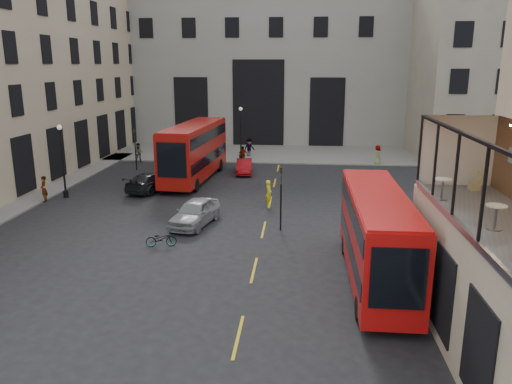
# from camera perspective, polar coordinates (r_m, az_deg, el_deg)

# --- Properties ---
(ground) EXTENTS (140.00, 140.00, 0.00)m
(ground) POSITION_cam_1_polar(r_m,az_deg,el_deg) (18.54, 4.36, -16.46)
(ground) COLOR black
(ground) RESTS_ON ground
(host_frontage) EXTENTS (3.00, 11.00, 4.50)m
(host_frontage) POSITION_cam_1_polar(r_m,az_deg,el_deg) (18.63, 25.24, -9.96)
(host_frontage) COLOR beige
(host_frontage) RESTS_ON ground
(cafe_floor) EXTENTS (3.00, 10.00, 0.10)m
(cafe_floor) POSITION_cam_1_polar(r_m,az_deg,el_deg) (17.86, 26.03, -3.19)
(cafe_floor) COLOR slate
(cafe_floor) RESTS_ON host_frontage
(gateway) EXTENTS (35.00, 10.60, 18.00)m
(gateway) POSITION_cam_1_polar(r_m,az_deg,el_deg) (64.11, 0.67, 14.33)
(gateway) COLOR #99978F
(gateway) RESTS_ON ground
(building_right) EXTENTS (16.60, 18.60, 20.00)m
(building_right) POSITION_cam_1_polar(r_m,az_deg,el_deg) (59.33, 25.61, 13.93)
(building_right) COLOR #A59D85
(building_right) RESTS_ON ground
(pavement_far) EXTENTS (40.00, 12.00, 0.12)m
(pavement_far) POSITION_cam_1_polar(r_m,az_deg,el_deg) (55.08, -1.23, 4.56)
(pavement_far) COLOR slate
(pavement_far) RESTS_ON ground
(traffic_light_near) EXTENTS (0.16, 0.20, 3.80)m
(traffic_light_near) POSITION_cam_1_polar(r_m,az_deg,el_deg) (28.82, 2.87, 0.19)
(traffic_light_near) COLOR black
(traffic_light_near) RESTS_ON ground
(traffic_light_far) EXTENTS (0.16, 0.20, 3.80)m
(traffic_light_far) POSITION_cam_1_polar(r_m,az_deg,el_deg) (46.98, -13.66, 5.36)
(traffic_light_far) COLOR black
(traffic_light_far) RESTS_ON ground
(street_lamp_a) EXTENTS (0.36, 0.36, 5.33)m
(street_lamp_a) POSITION_cam_1_polar(r_m,az_deg,el_deg) (38.64, -21.18, 2.85)
(street_lamp_a) COLOR black
(street_lamp_a) RESTS_ON ground
(street_lamp_b) EXTENTS (0.36, 0.36, 5.33)m
(street_lamp_b) POSITION_cam_1_polar(r_m,az_deg,el_deg) (50.79, -1.75, 6.38)
(street_lamp_b) COLOR black
(street_lamp_b) RESTS_ON ground
(bus_near) EXTENTS (2.38, 10.24, 4.09)m
(bus_near) POSITION_cam_1_polar(r_m,az_deg,el_deg) (22.63, 13.62, -4.57)
(bus_near) COLOR red
(bus_near) RESTS_ON ground
(bus_far) EXTENTS (3.53, 11.90, 4.68)m
(bus_far) POSITION_cam_1_polar(r_m,az_deg,el_deg) (42.06, -7.03, 4.92)
(bus_far) COLOR #A3120B
(bus_far) RESTS_ON ground
(car_a) EXTENTS (2.81, 4.91, 1.57)m
(car_a) POSITION_cam_1_polar(r_m,az_deg,el_deg) (30.43, -7.00, -2.33)
(car_a) COLOR gray
(car_a) RESTS_ON ground
(car_b) EXTENTS (1.71, 3.97, 1.27)m
(car_b) POSITION_cam_1_polar(r_m,az_deg,el_deg) (44.47, -1.36, 2.93)
(car_b) COLOR #9A090E
(car_b) RESTS_ON ground
(car_c) EXTENTS (3.35, 5.36, 1.45)m
(car_c) POSITION_cam_1_polar(r_m,az_deg,el_deg) (39.19, -11.89, 1.17)
(car_c) COLOR black
(car_c) RESTS_ON ground
(bicycle) EXTENTS (1.71, 0.90, 0.86)m
(bicycle) POSITION_cam_1_polar(r_m,az_deg,el_deg) (27.26, -10.79, -5.29)
(bicycle) COLOR gray
(bicycle) RESTS_ON ground
(cyclist) EXTENTS (0.49, 0.70, 1.85)m
(cyclist) POSITION_cam_1_polar(r_m,az_deg,el_deg) (34.02, 1.47, -0.18)
(cyclist) COLOR #FBF21A
(cyclist) RESTS_ON ground
(pedestrian_a) EXTENTS (1.09, 0.94, 1.92)m
(pedestrian_a) POSITION_cam_1_polar(r_m,az_deg,el_deg) (50.88, -13.24, 4.39)
(pedestrian_a) COLOR gray
(pedestrian_a) RESTS_ON ground
(pedestrian_b) EXTENTS (1.45, 1.35, 1.97)m
(pedestrian_b) POSITION_cam_1_polar(r_m,az_deg,el_deg) (52.37, -0.76, 5.07)
(pedestrian_b) COLOR gray
(pedestrian_b) RESTS_ON ground
(pedestrian_c) EXTENTS (1.08, 0.77, 1.70)m
(pedestrian_c) POSITION_cam_1_polar(r_m,az_deg,el_deg) (48.98, -1.50, 4.25)
(pedestrian_c) COLOR gray
(pedestrian_c) RESTS_ON ground
(pedestrian_d) EXTENTS (0.79, 1.04, 1.92)m
(pedestrian_d) POSITION_cam_1_polar(r_m,az_deg,el_deg) (49.70, 13.72, 4.12)
(pedestrian_d) COLOR gray
(pedestrian_d) RESTS_ON ground
(pedestrian_e) EXTENTS (0.63, 0.78, 1.85)m
(pedestrian_e) POSITION_cam_1_polar(r_m,az_deg,el_deg) (38.31, -23.09, 0.31)
(pedestrian_e) COLOR gray
(pedestrian_e) RESTS_ON ground
(cafe_table_mid) EXTENTS (0.62, 0.62, 0.77)m
(cafe_table_mid) POSITION_cam_1_polar(r_m,az_deg,el_deg) (16.80, 25.73, -2.21)
(cafe_table_mid) COLOR silver
(cafe_table_mid) RESTS_ON cafe_floor
(cafe_table_far) EXTENTS (0.64, 0.64, 0.79)m
(cafe_table_far) POSITION_cam_1_polar(r_m,az_deg,el_deg) (19.75, 20.55, 0.68)
(cafe_table_far) COLOR white
(cafe_table_far) RESTS_ON cafe_floor
(cafe_chair_d) EXTENTS (0.43, 0.43, 0.75)m
(cafe_chair_d) POSITION_cam_1_polar(r_m,az_deg,el_deg) (21.78, 23.71, 0.79)
(cafe_chair_d) COLOR tan
(cafe_chair_d) RESTS_ON cafe_floor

